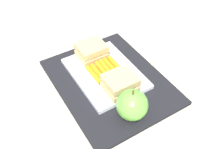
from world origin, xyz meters
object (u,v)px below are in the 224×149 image
object	(u,v)px
apple	(132,105)
carrot_sticks_bundle	(105,70)
food_tray	(105,73)
sandwich_half_left	(92,51)
sandwich_half_right	(120,83)

from	to	relation	value
apple	carrot_sticks_bundle	bearing A→B (deg)	173.68
apple	food_tray	bearing A→B (deg)	173.73
apple	sandwich_half_left	bearing A→B (deg)	175.80
sandwich_half_left	carrot_sticks_bundle	size ratio (longest dim) A/B	0.92
apple	sandwich_half_right	bearing A→B (deg)	167.66
carrot_sticks_bundle	apple	bearing A→B (deg)	-6.32
sandwich_half_right	apple	distance (m)	0.08
food_tray	apple	distance (m)	0.16
food_tray	sandwich_half_right	xyz separation A→B (m)	(0.08, 0.00, 0.03)
food_tray	apple	size ratio (longest dim) A/B	2.60
sandwich_half_left	apple	distance (m)	0.24
sandwich_half_left	carrot_sticks_bundle	xyz separation A→B (m)	(0.08, 0.00, -0.02)
carrot_sticks_bundle	apple	distance (m)	0.16
food_tray	apple	bearing A→B (deg)	-6.27
food_tray	carrot_sticks_bundle	world-z (taller)	carrot_sticks_bundle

